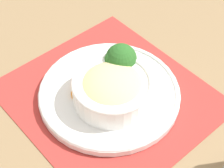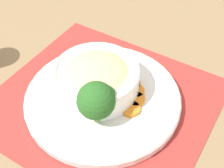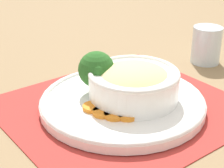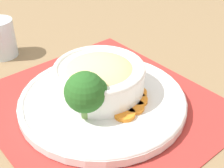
{
  "view_description": "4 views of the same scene",
  "coord_description": "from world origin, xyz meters",
  "views": [
    {
      "loc": [
        -0.33,
        -0.44,
        0.66
      ],
      "look_at": [
        0.0,
        -0.01,
        0.05
      ],
      "focal_mm": 60.0,
      "sensor_mm": 36.0,
      "label": 1
    },
    {
      "loc": [
        0.34,
        0.26,
        0.49
      ],
      "look_at": [
        -0.02,
        0.01,
        0.04
      ],
      "focal_mm": 50.0,
      "sensor_mm": 36.0,
      "label": 2
    },
    {
      "loc": [
        -0.52,
        0.38,
        0.36
      ],
      "look_at": [
        0.01,
        0.02,
        0.06
      ],
      "focal_mm": 60.0,
      "sensor_mm": 36.0,
      "label": 3
    },
    {
      "loc": [
        0.27,
        0.39,
        0.38
      ],
      "look_at": [
        -0.01,
        0.01,
        0.05
      ],
      "focal_mm": 50.0,
      "sensor_mm": 36.0,
      "label": 4
    }
  ],
  "objects": [
    {
      "name": "plate",
      "position": [
        0.0,
        0.0,
        0.02
      ],
      "size": [
        0.32,
        0.32,
        0.02
      ],
      "color": "white",
      "rests_on": "placemat"
    },
    {
      "name": "carrot_slice_extra",
      "position": [
        -0.06,
        0.03,
        0.02
      ],
      "size": [
        0.04,
        0.04,
        0.01
      ],
      "color": "orange",
      "rests_on": "plate"
    },
    {
      "name": "water_glass",
      "position": [
        0.08,
        -0.31,
        0.04
      ],
      "size": [
        0.07,
        0.07,
        0.09
      ],
      "color": "silver",
      "rests_on": "ground_plane"
    },
    {
      "name": "ground_plane",
      "position": [
        0.0,
        0.0,
        0.0
      ],
      "size": [
        4.0,
        4.0,
        0.0
      ],
      "primitive_type": "plane",
      "color": "#8C704C"
    },
    {
      "name": "broccoli_floret",
      "position": [
        0.05,
        0.03,
        0.07
      ],
      "size": [
        0.07,
        0.07,
        0.09
      ],
      "color": "#759E51",
      "rests_on": "plate"
    },
    {
      "name": "placemat",
      "position": [
        0.0,
        0.0,
        0.0
      ],
      "size": [
        0.43,
        0.46,
        0.0
      ],
      "color": "#B2332D",
      "rests_on": "ground_plane"
    },
    {
      "name": "bowl",
      "position": [
        -0.01,
        -0.02,
        0.05
      ],
      "size": [
        0.17,
        0.17,
        0.07
      ],
      "color": "white",
      "rests_on": "plate"
    },
    {
      "name": "carrot_slice_middle",
      "position": [
        -0.03,
        0.06,
        0.02
      ],
      "size": [
        0.04,
        0.04,
        0.01
      ],
      "color": "orange",
      "rests_on": "plate"
    },
    {
      "name": "carrot_slice_near",
      "position": [
        -0.0,
        0.07,
        0.02
      ],
      "size": [
        0.04,
        0.04,
        0.01
      ],
      "color": "orange",
      "rests_on": "plate"
    },
    {
      "name": "carrot_slice_far",
      "position": [
        -0.05,
        0.05,
        0.02
      ],
      "size": [
        0.04,
        0.04,
        0.01
      ],
      "color": "orange",
      "rests_on": "plate"
    }
  ]
}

